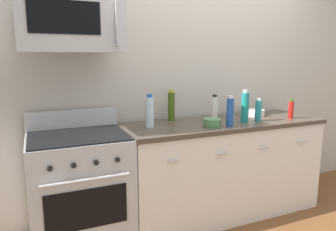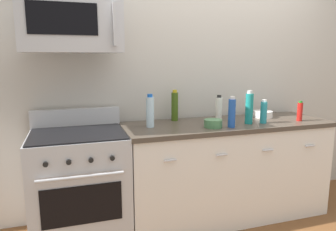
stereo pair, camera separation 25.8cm
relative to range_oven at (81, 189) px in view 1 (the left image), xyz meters
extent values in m
plane|color=brown|center=(1.35, 0.00, -0.47)|extent=(6.04, 6.04, 0.00)
cube|color=#B7B2A8|center=(1.35, 0.41, 0.88)|extent=(5.04, 0.10, 2.70)
cube|color=silver|center=(1.35, 0.00, -0.03)|extent=(1.92, 0.62, 0.88)
cube|color=#473D33|center=(1.35, 0.00, 0.43)|extent=(1.95, 0.65, 0.04)
cube|color=black|center=(1.35, -0.28, -0.42)|extent=(1.92, 0.02, 0.10)
cylinder|color=silver|center=(0.68, -0.33, 0.25)|extent=(0.10, 0.02, 0.02)
cylinder|color=silver|center=(1.12, -0.33, 0.25)|extent=(0.10, 0.02, 0.02)
cylinder|color=silver|center=(1.57, -0.33, 0.25)|extent=(0.10, 0.02, 0.02)
cylinder|color=silver|center=(2.02, -0.33, 0.25)|extent=(0.10, 0.02, 0.02)
cube|color=#B7BABF|center=(0.00, 0.00, -0.01)|extent=(0.76, 0.64, 0.91)
cube|color=black|center=(0.00, -0.33, -0.02)|extent=(0.58, 0.01, 0.30)
cylinder|color=#B7BABF|center=(0.00, -0.36, 0.21)|extent=(0.61, 0.02, 0.02)
cube|color=#B7BABF|center=(0.00, 0.29, 0.52)|extent=(0.76, 0.06, 0.16)
cube|color=black|center=(0.00, 0.00, 0.45)|extent=(0.73, 0.61, 0.01)
cylinder|color=black|center=(-0.23, -0.34, 0.32)|extent=(0.04, 0.02, 0.04)
cylinder|color=black|center=(-0.08, -0.34, 0.32)|extent=(0.04, 0.02, 0.04)
cylinder|color=black|center=(0.08, -0.34, 0.32)|extent=(0.04, 0.02, 0.04)
cylinder|color=black|center=(0.23, -0.34, 0.32)|extent=(0.04, 0.02, 0.04)
cube|color=#B7BABF|center=(0.00, 0.05, 1.28)|extent=(0.74, 0.40, 0.40)
cube|color=black|center=(-0.06, -0.16, 1.31)|extent=(0.48, 0.01, 0.22)
cube|color=#B7BABF|center=(0.30, -0.17, 1.28)|extent=(0.02, 0.04, 0.30)
cylinder|color=#385114|center=(0.90, 0.23, 0.59)|extent=(0.06, 0.06, 0.27)
cylinder|color=#B29919|center=(0.90, 0.23, 0.73)|extent=(0.04, 0.04, 0.03)
cylinder|color=silver|center=(0.61, 0.02, 0.58)|extent=(0.07, 0.07, 0.26)
cylinder|color=blue|center=(0.61, 0.02, 0.73)|extent=(0.04, 0.04, 0.03)
cylinder|color=teal|center=(1.64, -0.13, 0.55)|extent=(0.06, 0.06, 0.20)
cylinder|color=white|center=(1.64, -0.13, 0.66)|extent=(0.04, 0.04, 0.02)
cylinder|color=#197F7A|center=(1.50, -0.11, 0.59)|extent=(0.07, 0.07, 0.28)
cylinder|color=beige|center=(1.50, -0.11, 0.74)|extent=(0.05, 0.05, 0.03)
cylinder|color=#B21914|center=(2.03, -0.15, 0.54)|extent=(0.05, 0.05, 0.17)
cylinder|color=#19721E|center=(2.03, -0.15, 0.63)|extent=(0.03, 0.03, 0.02)
cylinder|color=#1E4CA5|center=(1.27, -0.20, 0.57)|extent=(0.06, 0.06, 0.24)
cylinder|color=silver|center=(1.27, -0.20, 0.71)|extent=(0.04, 0.04, 0.02)
cylinder|color=silver|center=(1.31, 0.11, 0.56)|extent=(0.06, 0.06, 0.22)
cylinder|color=black|center=(1.31, 0.11, 0.68)|extent=(0.04, 0.04, 0.02)
cylinder|color=white|center=(1.81, 0.11, 0.48)|extent=(0.19, 0.19, 0.06)
torus|color=white|center=(1.81, 0.11, 0.51)|extent=(0.19, 0.19, 0.01)
cylinder|color=white|center=(1.81, 0.11, 0.46)|extent=(0.10, 0.10, 0.01)
cylinder|color=#477A4C|center=(1.12, -0.15, 0.49)|extent=(0.16, 0.16, 0.07)
torus|color=#477A4C|center=(1.12, -0.15, 0.52)|extent=(0.16, 0.16, 0.01)
cylinder|color=#477A4C|center=(1.12, -0.15, 0.46)|extent=(0.09, 0.09, 0.01)
camera|label=1|loc=(-0.29, -2.44, 1.04)|focal=33.16mm
camera|label=2|loc=(-0.04, -2.53, 1.04)|focal=33.16mm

